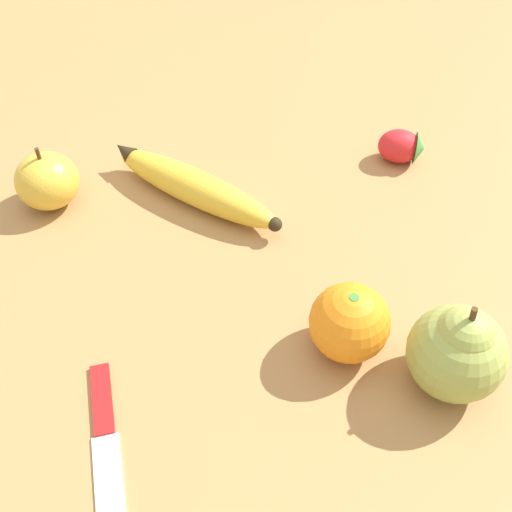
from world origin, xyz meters
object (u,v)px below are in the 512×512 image
at_px(apple, 47,181).
at_px(paring_knife, 105,439).
at_px(banana, 193,187).
at_px(orange, 349,323).
at_px(pear, 458,350).
at_px(strawberry, 402,146).

bearing_deg(apple, paring_knife, 27.75).
bearing_deg(banana, orange, 161.08).
xyz_separation_m(pear, strawberry, (-0.30, -0.03, -0.03)).
bearing_deg(apple, strawberry, 107.90).
bearing_deg(pear, strawberry, -174.60).
xyz_separation_m(orange, apple, (-0.15, -0.33, -0.00)).
xyz_separation_m(banana, strawberry, (-0.10, 0.23, 0.00)).
distance_m(banana, orange, 0.25).
height_order(banana, apple, apple).
distance_m(pear, paring_knife, 0.30).
bearing_deg(banana, apple, 35.06).
distance_m(apple, paring_knife, 0.31).
relative_size(banana, paring_knife, 1.44).
height_order(apple, paring_knife, apple).
bearing_deg(paring_knife, banana, -114.07).
bearing_deg(apple, orange, 65.20).
xyz_separation_m(banana, orange, (0.18, 0.18, 0.02)).
relative_size(pear, apple, 1.35).
relative_size(pear, strawberry, 1.78).
xyz_separation_m(banana, apple, (0.02, -0.16, 0.01)).
height_order(strawberry, paring_knife, strawberry).
relative_size(orange, apple, 0.95).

